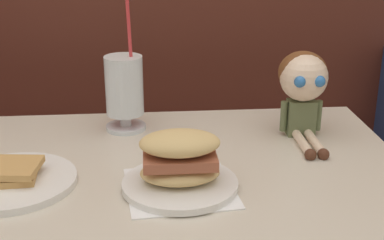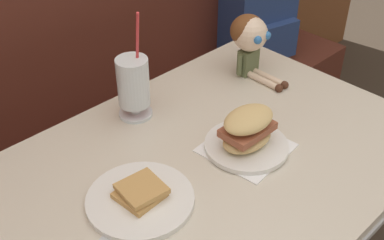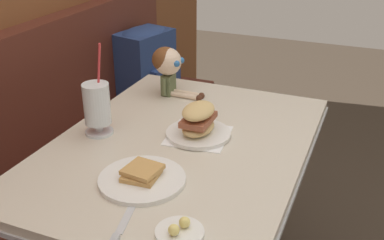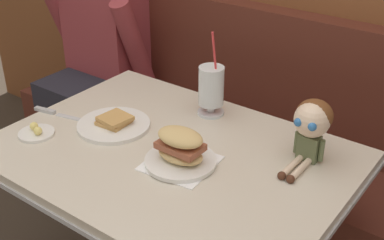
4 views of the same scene
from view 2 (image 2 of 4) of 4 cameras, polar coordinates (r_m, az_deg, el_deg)
booth_bench at (r=1.91m, az=-11.32°, el=-4.74°), size 2.60×0.48×1.00m
diner_table at (r=1.40m, az=2.72°, el=-10.14°), size 1.11×0.81×0.74m
toast_plate at (r=1.13m, az=-6.06°, el=-9.05°), size 0.25×0.25×0.04m
milkshake_glass at (r=1.35m, az=-6.87°, el=4.18°), size 0.10×0.10×0.32m
sandwich_plate at (r=1.26m, az=6.48°, el=-1.66°), size 0.22×0.22×0.12m
seated_doll at (r=1.55m, az=6.79°, el=9.61°), size 0.11×0.22×0.20m
backpack at (r=2.24m, az=7.75°, el=12.19°), size 0.34×0.30×0.41m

